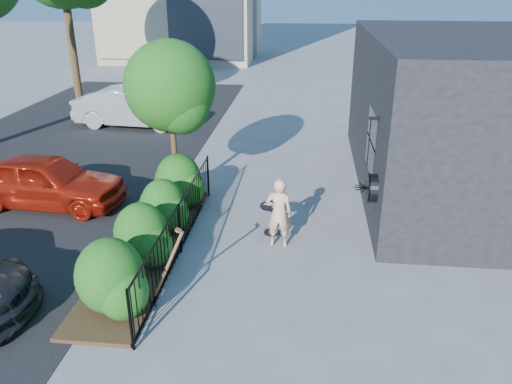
# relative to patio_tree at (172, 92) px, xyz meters

# --- Properties ---
(ground) EXTENTS (120.00, 120.00, 0.00)m
(ground) POSITION_rel_patio_tree_xyz_m (2.24, -2.76, -2.76)
(ground) COLOR gray
(ground) RESTS_ON ground
(shop_building) EXTENTS (6.22, 9.00, 4.00)m
(shop_building) POSITION_rel_patio_tree_xyz_m (7.73, 1.74, -0.76)
(shop_building) COLOR black
(shop_building) RESTS_ON ground
(fence) EXTENTS (0.05, 6.05, 1.10)m
(fence) POSITION_rel_patio_tree_xyz_m (0.74, -2.76, -2.20)
(fence) COLOR black
(fence) RESTS_ON ground
(planting_bed) EXTENTS (1.30, 6.00, 0.08)m
(planting_bed) POSITION_rel_patio_tree_xyz_m (0.04, -2.76, -2.72)
(planting_bed) COLOR #382616
(planting_bed) RESTS_ON ground
(shrubs) EXTENTS (1.10, 5.60, 1.24)m
(shrubs) POSITION_rel_patio_tree_xyz_m (0.14, -2.66, -2.06)
(shrubs) COLOR #125112
(shrubs) RESTS_ON ground
(patio_tree) EXTENTS (2.20, 2.20, 3.94)m
(patio_tree) POSITION_rel_patio_tree_xyz_m (0.00, 0.00, 0.00)
(patio_tree) COLOR #3F2B19
(patio_tree) RESTS_ON ground
(street) EXTENTS (9.00, 30.00, 0.01)m
(street) POSITION_rel_patio_tree_xyz_m (-4.76, 0.24, -2.76)
(street) COLOR black
(street) RESTS_ON ground
(cafe_table) EXTENTS (0.54, 0.54, 0.73)m
(cafe_table) POSITION_rel_patio_tree_xyz_m (2.55, -1.70, -2.29)
(cafe_table) COLOR black
(cafe_table) RESTS_ON ground
(woman) EXTENTS (0.57, 0.38, 1.53)m
(woman) POSITION_rel_patio_tree_xyz_m (2.73, -2.24, -2.00)
(woman) COLOR #E0AF91
(woman) RESTS_ON ground
(shovel) EXTENTS (0.61, 0.20, 1.54)m
(shovel) POSITION_rel_patio_tree_xyz_m (0.98, -4.58, -2.09)
(shovel) COLOR brown
(shovel) RESTS_ON ground
(car_red) EXTENTS (3.97, 1.84, 1.32)m
(car_red) POSITION_rel_patio_tree_xyz_m (-3.14, -0.78, -2.11)
(car_red) COLOR #AB1E0E
(car_red) RESTS_ON ground
(car_silver) EXTENTS (4.63, 1.91, 1.49)m
(car_silver) POSITION_rel_patio_tree_xyz_m (-3.37, 6.59, -2.02)
(car_silver) COLOR #ACACB1
(car_silver) RESTS_ON ground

